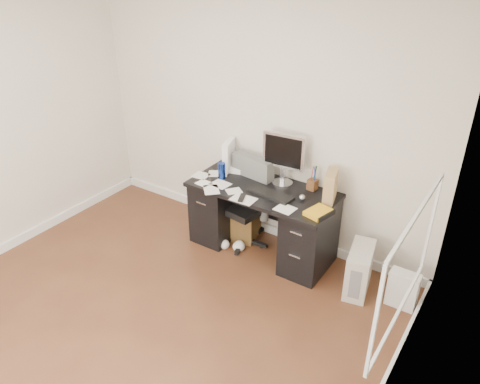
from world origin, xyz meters
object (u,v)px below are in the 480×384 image
object	(u,v)px
desk	(262,218)
keyboard	(270,194)
pc_tower	(359,270)
lcd_monitor	(284,159)
wicker_basket	(241,221)
office_chair	(243,203)

from	to	relation	value
desk	keyboard	size ratio (longest dim) A/B	3.17
desk	keyboard	xyz separation A→B (m)	(0.14, -0.09, 0.36)
pc_tower	keyboard	bearing A→B (deg)	170.64
lcd_monitor	keyboard	xyz separation A→B (m)	(0.02, -0.28, -0.26)
keyboard	wicker_basket	distance (m)	0.77
pc_tower	wicker_basket	size ratio (longest dim) A/B	1.24
desk	keyboard	world-z (taller)	keyboard
desk	wicker_basket	world-z (taller)	desk
wicker_basket	lcd_monitor	bearing A→B (deg)	9.75
office_chair	pc_tower	distance (m)	1.38
wicker_basket	pc_tower	bearing A→B (deg)	-6.67
pc_tower	wicker_basket	world-z (taller)	pc_tower
keyboard	pc_tower	distance (m)	1.10
office_chair	pc_tower	world-z (taller)	office_chair
keyboard	pc_tower	world-z (taller)	keyboard
office_chair	wicker_basket	world-z (taller)	office_chair
lcd_monitor	wicker_basket	bearing A→B (deg)	-175.28
lcd_monitor	keyboard	bearing A→B (deg)	-91.20
keyboard	lcd_monitor	bearing A→B (deg)	100.15
office_chair	wicker_basket	size ratio (longest dim) A/B	2.64
desk	lcd_monitor	bearing A→B (deg)	58.46
keyboard	pc_tower	bearing A→B (deg)	8.17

